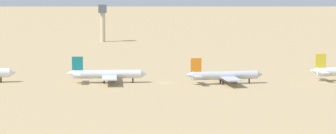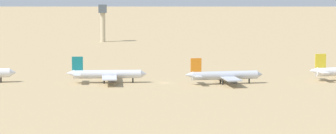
{
  "view_description": "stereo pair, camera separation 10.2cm",
  "coord_description": "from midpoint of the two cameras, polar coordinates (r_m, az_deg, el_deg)",
  "views": [
    {
      "loc": [
        -8.21,
        -356.24,
        50.05
      ],
      "look_at": [
        1.56,
        6.24,
        6.0
      ],
      "focal_mm": 91.22,
      "sensor_mm": 36.0,
      "label": 1
    },
    {
      "loc": [
        -8.11,
        -356.25,
        50.05
      ],
      "look_at": [
        1.56,
        6.24,
        6.0
      ],
      "focal_mm": 91.22,
      "sensor_mm": 36.0,
      "label": 2
    }
  ],
  "objects": [
    {
      "name": "ground",
      "position": [
        359.83,
        -0.23,
        -1.07
      ],
      "size": [
        4000.0,
        4000.0,
        0.0
      ],
      "primitive_type": "plane",
      "color": "tan"
    },
    {
      "name": "parked_jet_teal_3",
      "position": [
        360.07,
        -4.15,
        -0.49
      ],
      "size": [
        34.15,
        28.68,
        11.29
      ],
      "rotation": [
        0.0,
        0.0,
        0.04
      ],
      "color": "silver",
      "rests_on": "ground"
    },
    {
      "name": "parked_jet_orange_4",
      "position": [
        356.71,
        3.75,
        -0.56
      ],
      "size": [
        33.66,
        28.65,
        11.14
      ],
      "rotation": [
        0.0,
        0.0,
        0.16
      ],
      "color": "silver",
      "rests_on": "ground"
    },
    {
      "name": "control_tower",
      "position": [
        549.42,
        -4.39,
        3.2
      ],
      "size": [
        5.2,
        5.2,
        24.03
      ],
      "color": "#C6B793",
      "rests_on": "ground"
    }
  ]
}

